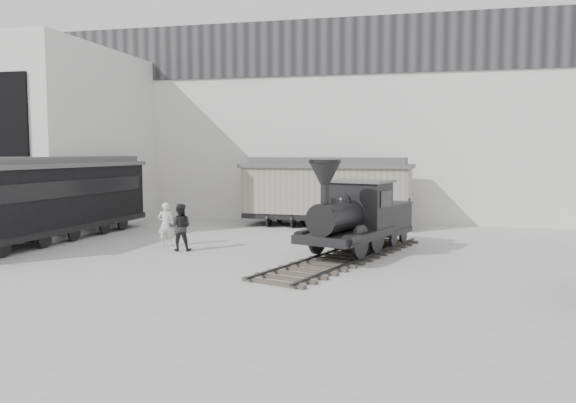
% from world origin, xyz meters
% --- Properties ---
extents(ground, '(90.00, 90.00, 0.00)m').
position_xyz_m(ground, '(0.00, 0.00, 0.00)').
color(ground, '#9E9E9B').
extents(north_wall, '(34.00, 2.51, 11.00)m').
position_xyz_m(north_wall, '(0.00, 14.98, 5.55)').
color(north_wall, silver).
rests_on(north_wall, ground).
extents(west_pavilion, '(7.00, 12.11, 9.00)m').
position_xyz_m(west_pavilion, '(-14.50, 9.96, 4.49)').
color(west_pavilion, silver).
rests_on(west_pavilion, ground).
extents(locomotive, '(5.34, 10.09, 3.51)m').
position_xyz_m(locomotive, '(1.79, 4.06, 1.30)').
color(locomotive, '#3B3630').
rests_on(locomotive, ground).
extents(boxcar, '(8.92, 3.33, 3.58)m').
position_xyz_m(boxcar, '(-0.52, 11.84, 1.88)').
color(boxcar, black).
rests_on(boxcar, ground).
extents(passenger_coach, '(3.55, 12.79, 3.38)m').
position_xyz_m(passenger_coach, '(-11.46, 4.35, 1.87)').
color(passenger_coach, black).
rests_on(passenger_coach, ground).
extents(visitor_a, '(0.77, 0.63, 1.80)m').
position_xyz_m(visitor_a, '(-5.99, 4.44, 0.90)').
color(visitor_a, silver).
rests_on(visitor_a, ground).
extents(visitor_b, '(1.04, 0.89, 1.85)m').
position_xyz_m(visitor_b, '(-4.99, 3.58, 0.93)').
color(visitor_b, black).
rests_on(visitor_b, ground).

